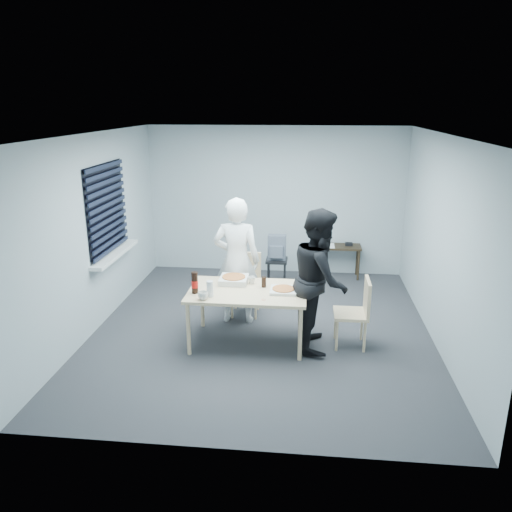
# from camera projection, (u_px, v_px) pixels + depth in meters

# --- Properties ---
(room) EXTENTS (5.00, 5.00, 5.00)m
(room) POSITION_uv_depth(u_px,v_px,m) (110.00, 216.00, 7.01)
(room) COLOR #303035
(room) RESTS_ON ground
(dining_table) EXTENTS (1.47, 0.93, 0.72)m
(dining_table) POSITION_uv_depth(u_px,v_px,m) (248.00, 295.00, 6.27)
(dining_table) COLOR beige
(dining_table) RESTS_ON ground
(chair_far) EXTENTS (0.42, 0.42, 0.89)m
(chair_far) POSITION_uv_depth(u_px,v_px,m) (246.00, 279.00, 7.25)
(chair_far) COLOR beige
(chair_far) RESTS_ON ground
(chair_right) EXTENTS (0.42, 0.42, 0.89)m
(chair_right) POSITION_uv_depth(u_px,v_px,m) (358.00, 308.00, 6.22)
(chair_right) COLOR beige
(chair_right) RESTS_ON ground
(person_white) EXTENTS (0.65, 0.42, 1.77)m
(person_white) POSITION_uv_depth(u_px,v_px,m) (237.00, 261.00, 6.85)
(person_white) COLOR white
(person_white) RESTS_ON ground
(person_black) EXTENTS (0.47, 0.86, 1.77)m
(person_black) POSITION_uv_depth(u_px,v_px,m) (320.00, 279.00, 6.14)
(person_black) COLOR black
(person_black) RESTS_ON ground
(side_table) EXTENTS (0.86, 0.38, 0.57)m
(side_table) POSITION_uv_depth(u_px,v_px,m) (336.00, 250.00, 8.74)
(side_table) COLOR #36291B
(side_table) RESTS_ON ground
(stool) EXTENTS (0.35, 0.35, 0.49)m
(stool) POSITION_uv_depth(u_px,v_px,m) (277.00, 266.00, 8.28)
(stool) COLOR black
(stool) RESTS_ON ground
(backpack) EXTENTS (0.29, 0.22, 0.41)m
(backpack) POSITION_uv_depth(u_px,v_px,m) (277.00, 248.00, 8.18)
(backpack) COLOR slate
(backpack) RESTS_ON stool
(pizza_box_a) EXTENTS (0.36, 0.36, 0.09)m
(pizza_box_a) POSITION_uv_depth(u_px,v_px,m) (234.00, 279.00, 6.50)
(pizza_box_a) COLOR silver
(pizza_box_a) RESTS_ON dining_table
(pizza_box_b) EXTENTS (0.32, 0.32, 0.05)m
(pizza_box_b) POSITION_uv_depth(u_px,v_px,m) (283.00, 290.00, 6.20)
(pizza_box_b) COLOR silver
(pizza_box_b) RESTS_ON dining_table
(mug_a) EXTENTS (0.17, 0.17, 0.10)m
(mug_a) POSITION_uv_depth(u_px,v_px,m) (203.00, 296.00, 5.94)
(mug_a) COLOR silver
(mug_a) RESTS_ON dining_table
(mug_b) EXTENTS (0.10, 0.10, 0.09)m
(mug_b) POSITION_uv_depth(u_px,v_px,m) (252.00, 280.00, 6.47)
(mug_b) COLOR silver
(mug_b) RESTS_ON dining_table
(cola_glass) EXTENTS (0.08, 0.08, 0.13)m
(cola_glass) POSITION_uv_depth(u_px,v_px,m) (264.00, 282.00, 6.34)
(cola_glass) COLOR black
(cola_glass) RESTS_ON dining_table
(soda_bottle) EXTENTS (0.08, 0.08, 0.27)m
(soda_bottle) POSITION_uv_depth(u_px,v_px,m) (195.00, 283.00, 6.12)
(soda_bottle) COLOR black
(soda_bottle) RESTS_ON dining_table
(plastic_cups) EXTENTS (0.10, 0.10, 0.20)m
(plastic_cups) POSITION_uv_depth(u_px,v_px,m) (210.00, 289.00, 6.02)
(plastic_cups) COLOR silver
(plastic_cups) RESTS_ON dining_table
(rubber_band) EXTENTS (0.06, 0.06, 0.00)m
(rubber_band) POSITION_uv_depth(u_px,v_px,m) (264.00, 300.00, 5.94)
(rubber_band) COLOR red
(rubber_band) RESTS_ON dining_table
(papers) EXTENTS (0.24, 0.32, 0.01)m
(papers) POSITION_uv_depth(u_px,v_px,m) (328.00, 246.00, 8.71)
(papers) COLOR white
(papers) RESTS_ON side_table
(black_box) EXTENTS (0.14, 0.12, 0.05)m
(black_box) POSITION_uv_depth(u_px,v_px,m) (349.00, 244.00, 8.71)
(black_box) COLOR black
(black_box) RESTS_ON side_table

